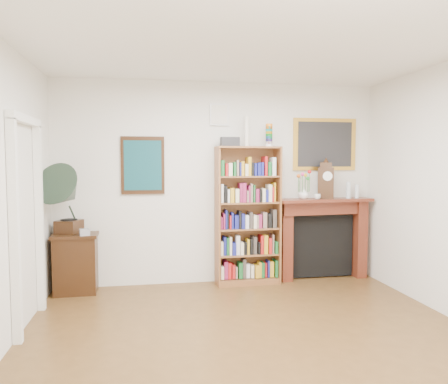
# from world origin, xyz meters

# --- Properties ---
(room) EXTENTS (4.51, 5.01, 2.81)m
(room) POSITION_xyz_m (0.00, 0.00, 1.40)
(room) COLOR #4D3317
(room) RESTS_ON ground
(door_casing) EXTENTS (0.08, 1.02, 2.17)m
(door_casing) POSITION_xyz_m (-2.21, 1.20, 1.26)
(door_casing) COLOR white
(door_casing) RESTS_ON left_wall
(teal_poster) EXTENTS (0.58, 0.04, 0.78)m
(teal_poster) POSITION_xyz_m (-1.05, 2.48, 1.65)
(teal_poster) COLOR black
(teal_poster) RESTS_ON back_wall
(small_picture) EXTENTS (0.26, 0.04, 0.30)m
(small_picture) POSITION_xyz_m (0.00, 2.48, 2.35)
(small_picture) COLOR white
(small_picture) RESTS_ON back_wall
(gilt_painting) EXTENTS (0.95, 0.04, 0.75)m
(gilt_painting) POSITION_xyz_m (1.55, 2.48, 1.95)
(gilt_painting) COLOR gold
(gilt_painting) RESTS_ON back_wall
(bookshelf) EXTENTS (0.89, 0.34, 2.20)m
(bookshelf) POSITION_xyz_m (0.37, 2.32, 1.07)
(bookshelf) COLOR brown
(bookshelf) RESTS_ON floor
(side_cabinet) EXTENTS (0.58, 0.42, 0.77)m
(side_cabinet) POSITION_xyz_m (-1.92, 2.27, 0.39)
(side_cabinet) COLOR black
(side_cabinet) RESTS_ON floor
(fireplace) EXTENTS (1.40, 0.41, 1.17)m
(fireplace) POSITION_xyz_m (1.51, 2.40, 0.69)
(fireplace) COLOR #4C1F11
(fireplace) RESTS_ON floor
(gramophone) EXTENTS (0.76, 0.84, 0.91)m
(gramophone) POSITION_xyz_m (-2.00, 2.18, 1.29)
(gramophone) COLOR black
(gramophone) RESTS_ON side_cabinet
(cd_stack) EXTENTS (0.15, 0.15, 0.08)m
(cd_stack) POSITION_xyz_m (-1.78, 2.13, 0.81)
(cd_stack) COLOR #B0B0BC
(cd_stack) RESTS_ON side_cabinet
(mantel_clock) EXTENTS (0.25, 0.20, 0.52)m
(mantel_clock) POSITION_xyz_m (1.52, 2.34, 1.42)
(mantel_clock) COLOR black
(mantel_clock) RESTS_ON fireplace
(flower_vase) EXTENTS (0.17, 0.17, 0.15)m
(flower_vase) POSITION_xyz_m (1.19, 2.34, 1.25)
(flower_vase) COLOR white
(flower_vase) RESTS_ON fireplace
(teacup) EXTENTS (0.13, 0.13, 0.08)m
(teacup) POSITION_xyz_m (1.37, 2.27, 1.21)
(teacup) COLOR silver
(teacup) RESTS_ON fireplace
(bottle_left) EXTENTS (0.07, 0.07, 0.24)m
(bottle_left) POSITION_xyz_m (1.87, 2.35, 1.29)
(bottle_left) COLOR silver
(bottle_left) RESTS_ON fireplace
(bottle_right) EXTENTS (0.06, 0.06, 0.20)m
(bottle_right) POSITION_xyz_m (2.01, 2.36, 1.27)
(bottle_right) COLOR silver
(bottle_right) RESTS_ON fireplace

